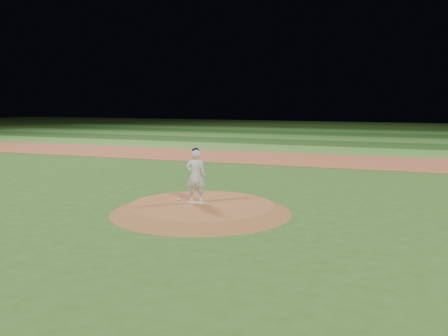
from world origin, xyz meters
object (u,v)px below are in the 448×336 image
object	(u,v)px
pitching_rubber	(196,203)
pitchers_mound	(201,208)
pitcher_on_mound	(196,175)
rosin_bag	(179,199)

from	to	relation	value
pitching_rubber	pitchers_mound	bearing A→B (deg)	-38.63
pitchers_mound	pitcher_on_mound	xyz separation A→B (m)	(-0.28, 0.24, 0.96)
pitchers_mound	rosin_bag	distance (m)	0.97
pitching_rubber	rosin_bag	xyz separation A→B (m)	(-0.68, 0.20, 0.02)
pitchers_mound	pitching_rubber	xyz separation A→B (m)	(-0.23, 0.12, 0.14)
pitchers_mound	rosin_bag	world-z (taller)	rosin_bag
pitching_rubber	rosin_bag	bearing A→B (deg)	152.24
pitching_rubber	rosin_bag	world-z (taller)	rosin_bag
pitching_rubber	pitcher_on_mound	world-z (taller)	pitcher_on_mound
pitchers_mound	pitching_rubber	distance (m)	0.29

